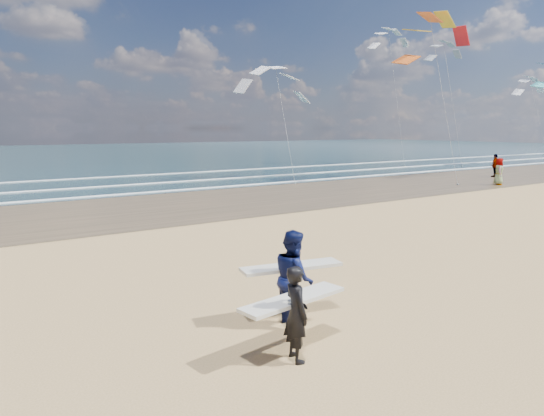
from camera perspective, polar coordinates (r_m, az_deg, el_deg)
wet_sand_strip at (r=35.42m, az=12.32°, el=2.67°), size 220.00×12.00×0.01m
ocean at (r=82.48m, az=-15.92°, el=6.23°), size 220.00×100.00×0.02m
foam_breakers at (r=43.00m, az=2.58°, el=4.08°), size 220.00×11.70×0.05m
surfer_near at (r=8.59m, az=2.82°, el=-12.03°), size 2.25×1.11×1.70m
surfer_far at (r=10.04m, az=2.56°, el=-8.08°), size 2.26×1.41×1.97m
beachgoer_0 at (r=38.25m, az=25.15°, el=3.91°), size 1.11×1.04×1.91m
beachgoer_1 at (r=44.24m, az=24.78°, el=4.56°), size 1.16×0.56×1.91m
kite_0 at (r=39.31m, az=18.94°, el=15.50°), size 8.01×4.98×13.79m
kite_1 at (r=37.72m, az=1.16°, el=12.11°), size 6.63×4.83×9.96m
kite_2 at (r=57.33m, az=20.31°, el=12.62°), size 5.55×4.71×14.54m
kite_4 at (r=77.13m, az=28.60°, el=10.58°), size 6.64×4.83×12.38m
kite_5 at (r=55.93m, az=14.27°, el=13.81°), size 5.73×4.73×15.92m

